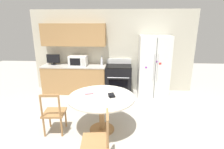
{
  "coord_description": "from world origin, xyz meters",
  "views": [
    {
      "loc": [
        0.35,
        -3.02,
        2.16
      ],
      "look_at": [
        0.08,
        1.15,
        0.95
      ],
      "focal_mm": 28.0,
      "sensor_mm": 36.0,
      "label": 1
    }
  ],
  "objects_px": {
    "oven_range": "(119,79)",
    "dining_chair_near": "(97,141)",
    "refrigerator": "(153,66)",
    "microwave": "(78,61)",
    "candle_glass": "(108,90)",
    "wallet": "(112,96)",
    "countertop_tv": "(53,59)",
    "dining_chair_left": "(54,113)",
    "counter_bottle": "(102,62)"
  },
  "relations": [
    {
      "from": "wallet",
      "to": "countertop_tv",
      "type": "bearing_deg",
      "value": 133.0
    },
    {
      "from": "microwave",
      "to": "counter_bottle",
      "type": "relative_size",
      "value": 1.87
    },
    {
      "from": "countertop_tv",
      "to": "counter_bottle",
      "type": "bearing_deg",
      "value": 0.45
    },
    {
      "from": "candle_glass",
      "to": "wallet",
      "type": "relative_size",
      "value": 0.53
    },
    {
      "from": "refrigerator",
      "to": "candle_glass",
      "type": "bearing_deg",
      "value": -124.95
    },
    {
      "from": "candle_glass",
      "to": "counter_bottle",
      "type": "bearing_deg",
      "value": 100.52
    },
    {
      "from": "microwave",
      "to": "oven_range",
      "type": "bearing_deg",
      "value": -0.51
    },
    {
      "from": "microwave",
      "to": "counter_bottle",
      "type": "xyz_separation_m",
      "value": [
        0.73,
        0.09,
        -0.05
      ]
    },
    {
      "from": "microwave",
      "to": "dining_chair_left",
      "type": "bearing_deg",
      "value": -89.21
    },
    {
      "from": "oven_range",
      "to": "dining_chair_near",
      "type": "bearing_deg",
      "value": -94.51
    },
    {
      "from": "countertop_tv",
      "to": "oven_range",
      "type": "bearing_deg",
      "value": -2.31
    },
    {
      "from": "oven_range",
      "to": "refrigerator",
      "type": "bearing_deg",
      "value": -2.29
    },
    {
      "from": "candle_glass",
      "to": "countertop_tv",
      "type": "bearing_deg",
      "value": 135.18
    },
    {
      "from": "oven_range",
      "to": "microwave",
      "type": "height_order",
      "value": "microwave"
    },
    {
      "from": "oven_range",
      "to": "dining_chair_left",
      "type": "height_order",
      "value": "oven_range"
    },
    {
      "from": "countertop_tv",
      "to": "wallet",
      "type": "xyz_separation_m",
      "value": [
        2.02,
        -2.16,
        -0.29
      ]
    },
    {
      "from": "counter_bottle",
      "to": "candle_glass",
      "type": "height_order",
      "value": "counter_bottle"
    },
    {
      "from": "oven_range",
      "to": "wallet",
      "type": "height_order",
      "value": "oven_range"
    },
    {
      "from": "oven_range",
      "to": "countertop_tv",
      "type": "bearing_deg",
      "value": 177.69
    },
    {
      "from": "dining_chair_near",
      "to": "candle_glass",
      "type": "height_order",
      "value": "dining_chair_near"
    },
    {
      "from": "countertop_tv",
      "to": "dining_chair_near",
      "type": "xyz_separation_m",
      "value": [
        1.86,
        -3.11,
        -0.65
      ]
    },
    {
      "from": "refrigerator",
      "to": "countertop_tv",
      "type": "distance_m",
      "value": 3.16
    },
    {
      "from": "microwave",
      "to": "wallet",
      "type": "height_order",
      "value": "microwave"
    },
    {
      "from": "dining_chair_left",
      "to": "countertop_tv",
      "type": "bearing_deg",
      "value": 105.97
    },
    {
      "from": "counter_bottle",
      "to": "candle_glass",
      "type": "bearing_deg",
      "value": -79.48
    },
    {
      "from": "candle_glass",
      "to": "oven_range",
      "type": "bearing_deg",
      "value": 84.23
    },
    {
      "from": "counter_bottle",
      "to": "dining_chair_near",
      "type": "height_order",
      "value": "counter_bottle"
    },
    {
      "from": "refrigerator",
      "to": "countertop_tv",
      "type": "bearing_deg",
      "value": 177.7
    },
    {
      "from": "refrigerator",
      "to": "oven_range",
      "type": "relative_size",
      "value": 1.71
    },
    {
      "from": "oven_range",
      "to": "candle_glass",
      "type": "distance_m",
      "value": 1.86
    },
    {
      "from": "countertop_tv",
      "to": "wallet",
      "type": "height_order",
      "value": "countertop_tv"
    },
    {
      "from": "countertop_tv",
      "to": "counter_bottle",
      "type": "relative_size",
      "value": 1.43
    },
    {
      "from": "counter_bottle",
      "to": "wallet",
      "type": "distance_m",
      "value": 2.23
    },
    {
      "from": "refrigerator",
      "to": "oven_range",
      "type": "bearing_deg",
      "value": 177.71
    },
    {
      "from": "countertop_tv",
      "to": "dining_chair_left",
      "type": "xyz_separation_m",
      "value": [
        0.86,
        -2.29,
        -0.65
      ]
    },
    {
      "from": "oven_range",
      "to": "candle_glass",
      "type": "height_order",
      "value": "oven_range"
    },
    {
      "from": "oven_range",
      "to": "wallet",
      "type": "distance_m",
      "value": 2.1
    },
    {
      "from": "refrigerator",
      "to": "dining_chair_near",
      "type": "distance_m",
      "value": 3.29
    },
    {
      "from": "dining_chair_near",
      "to": "wallet",
      "type": "relative_size",
      "value": 5.44
    },
    {
      "from": "oven_range",
      "to": "countertop_tv",
      "type": "height_order",
      "value": "countertop_tv"
    },
    {
      "from": "refrigerator",
      "to": "dining_chair_left",
      "type": "height_order",
      "value": "refrigerator"
    },
    {
      "from": "countertop_tv",
      "to": "dining_chair_left",
      "type": "distance_m",
      "value": 2.53
    },
    {
      "from": "refrigerator",
      "to": "microwave",
      "type": "height_order",
      "value": "refrigerator"
    },
    {
      "from": "candle_glass",
      "to": "wallet",
      "type": "height_order",
      "value": "candle_glass"
    },
    {
      "from": "counter_bottle",
      "to": "dining_chair_near",
      "type": "bearing_deg",
      "value": -84.49
    },
    {
      "from": "microwave",
      "to": "candle_glass",
      "type": "height_order",
      "value": "microwave"
    },
    {
      "from": "dining_chair_near",
      "to": "counter_bottle",
      "type": "bearing_deg",
      "value": -0.34
    },
    {
      "from": "microwave",
      "to": "countertop_tv",
      "type": "relative_size",
      "value": 1.3
    },
    {
      "from": "countertop_tv",
      "to": "dining_chair_near",
      "type": "height_order",
      "value": "countertop_tv"
    },
    {
      "from": "dining_chair_near",
      "to": "countertop_tv",
      "type": "bearing_deg",
      "value": 25.05
    }
  ]
}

